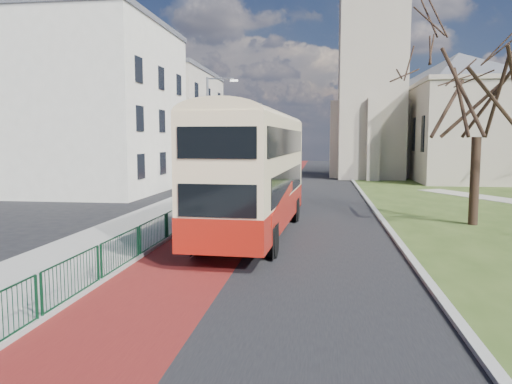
# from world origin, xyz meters

# --- Properties ---
(ground) EXTENTS (160.00, 160.00, 0.00)m
(ground) POSITION_xyz_m (0.00, 0.00, 0.00)
(ground) COLOR black
(ground) RESTS_ON ground
(road_carriageway) EXTENTS (9.00, 120.00, 0.01)m
(road_carriageway) POSITION_xyz_m (1.50, 20.00, 0.01)
(road_carriageway) COLOR black
(road_carriageway) RESTS_ON ground
(bus_lane) EXTENTS (3.40, 120.00, 0.01)m
(bus_lane) POSITION_xyz_m (-1.20, 20.00, 0.01)
(bus_lane) COLOR #591414
(bus_lane) RESTS_ON ground
(pavement_west) EXTENTS (4.00, 120.00, 0.12)m
(pavement_west) POSITION_xyz_m (-5.00, 20.00, 0.06)
(pavement_west) COLOR gray
(pavement_west) RESTS_ON ground
(kerb_west) EXTENTS (0.25, 120.00, 0.13)m
(kerb_west) POSITION_xyz_m (-3.00, 20.00, 0.07)
(kerb_west) COLOR #999993
(kerb_west) RESTS_ON ground
(kerb_east) EXTENTS (0.25, 80.00, 0.13)m
(kerb_east) POSITION_xyz_m (6.10, 22.00, 0.07)
(kerb_east) COLOR #999993
(kerb_east) RESTS_ON ground
(pedestrian_railing) EXTENTS (0.07, 24.00, 1.12)m
(pedestrian_railing) POSITION_xyz_m (-2.95, 4.00, 0.55)
(pedestrian_railing) COLOR #0D3B21
(pedestrian_railing) RESTS_ON ground
(gothic_church) EXTENTS (16.38, 18.00, 40.00)m
(gothic_church) POSITION_xyz_m (12.56, 38.00, 13.13)
(gothic_church) COLOR #A19482
(gothic_church) RESTS_ON ground
(street_block_near) EXTENTS (10.30, 14.30, 13.00)m
(street_block_near) POSITION_xyz_m (-14.00, 22.00, 6.51)
(street_block_near) COLOR silver
(street_block_near) RESTS_ON ground
(street_block_far) EXTENTS (10.30, 16.30, 11.50)m
(street_block_far) POSITION_xyz_m (-14.00, 38.00, 5.76)
(street_block_far) COLOR #BDB1A0
(street_block_far) RESTS_ON ground
(streetlamp) EXTENTS (2.13, 0.18, 8.00)m
(streetlamp) POSITION_xyz_m (-4.35, 18.00, 4.59)
(streetlamp) COLOR gray
(streetlamp) RESTS_ON pavement_west
(bus) EXTENTS (3.38, 12.17, 5.04)m
(bus) POSITION_xyz_m (0.39, 5.29, 2.87)
(bus) COLOR #A1180E
(bus) RESTS_ON ground
(winter_tree_near) EXTENTS (8.07, 8.07, 10.51)m
(winter_tree_near) POSITION_xyz_m (10.17, 9.24, 7.32)
(winter_tree_near) COLOR black
(winter_tree_near) RESTS_ON grass_green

